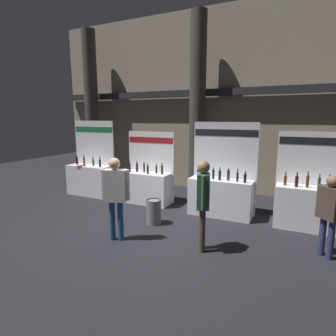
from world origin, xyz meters
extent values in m
plane|color=black|center=(0.00, 0.00, 0.00)|extent=(24.83, 24.83, 0.00)
cube|color=gray|center=(0.00, 4.49, 3.20)|extent=(12.41, 0.25, 6.41)
cube|color=#2D2D33|center=(0.00, 4.18, 3.52)|extent=(12.41, 0.20, 0.24)
cylinder|color=#423D38|center=(-4.57, 3.68, 3.03)|extent=(0.55, 0.55, 6.06)
cylinder|color=#423D38|center=(0.00, 3.68, 3.03)|extent=(0.55, 0.55, 6.06)
cube|color=white|center=(-3.26, 1.85, 0.52)|extent=(1.56, 0.60, 1.04)
cube|color=white|center=(-3.26, 2.19, 1.28)|extent=(1.64, 0.04, 2.55)
cube|color=#1E6638|center=(-3.26, 2.16, 2.26)|extent=(1.59, 0.01, 0.18)
cylinder|color=black|center=(-3.79, 1.85, 1.16)|extent=(0.07, 0.07, 0.25)
cylinder|color=black|center=(-3.79, 1.85, 1.32)|extent=(0.03, 0.03, 0.07)
cylinder|color=gold|center=(-3.79, 1.85, 1.36)|extent=(0.03, 0.03, 0.02)
cylinder|color=#472D14|center=(-3.44, 1.82, 1.17)|extent=(0.06, 0.06, 0.28)
cylinder|color=#472D14|center=(-3.44, 1.82, 1.35)|extent=(0.03, 0.03, 0.09)
cylinder|color=red|center=(-3.44, 1.82, 1.41)|extent=(0.03, 0.03, 0.02)
cylinder|color=#19381E|center=(-3.10, 1.89, 1.15)|extent=(0.06, 0.06, 0.23)
cylinder|color=#19381E|center=(-3.10, 1.89, 1.31)|extent=(0.03, 0.03, 0.07)
cylinder|color=red|center=(-3.10, 1.89, 1.35)|extent=(0.03, 0.03, 0.02)
cylinder|color=black|center=(-2.76, 1.83, 1.15)|extent=(0.07, 0.07, 0.24)
cylinder|color=black|center=(-2.76, 1.83, 1.31)|extent=(0.03, 0.03, 0.08)
cylinder|color=black|center=(-2.76, 1.83, 1.37)|extent=(0.03, 0.03, 0.02)
cube|color=maroon|center=(-3.44, 1.67, 1.04)|extent=(0.23, 0.31, 0.01)
cube|color=white|center=(-1.02, 1.87, 0.49)|extent=(1.53, 0.60, 0.97)
cube|color=white|center=(-1.02, 2.21, 1.12)|extent=(1.61, 0.04, 2.23)
cube|color=maroon|center=(-1.02, 2.19, 1.96)|extent=(1.56, 0.01, 0.18)
cylinder|color=black|center=(-1.57, 1.81, 1.10)|extent=(0.07, 0.07, 0.25)
cylinder|color=black|center=(-1.57, 1.81, 1.26)|extent=(0.03, 0.03, 0.08)
cylinder|color=red|center=(-1.57, 1.81, 1.31)|extent=(0.03, 0.03, 0.02)
cylinder|color=black|center=(-1.37, 1.92, 1.11)|extent=(0.07, 0.07, 0.27)
cylinder|color=black|center=(-1.37, 1.92, 1.27)|extent=(0.03, 0.03, 0.06)
cylinder|color=red|center=(-1.37, 1.92, 1.31)|extent=(0.03, 0.03, 0.02)
cylinder|color=#472D14|center=(-1.12, 1.94, 1.11)|extent=(0.06, 0.06, 0.27)
cylinder|color=#472D14|center=(-1.12, 1.94, 1.27)|extent=(0.03, 0.03, 0.06)
cylinder|color=gold|center=(-1.12, 1.94, 1.31)|extent=(0.03, 0.03, 0.02)
cylinder|color=#19381E|center=(-0.90, 1.78, 1.09)|extent=(0.07, 0.07, 0.25)
cylinder|color=#19381E|center=(-0.90, 1.78, 1.25)|extent=(0.03, 0.03, 0.07)
cylinder|color=gold|center=(-0.90, 1.78, 1.29)|extent=(0.03, 0.03, 0.02)
cylinder|color=#19381E|center=(-0.68, 1.94, 1.08)|extent=(0.06, 0.06, 0.22)
cylinder|color=#19381E|center=(-0.68, 1.94, 1.23)|extent=(0.03, 0.03, 0.06)
cylinder|color=black|center=(-0.68, 1.94, 1.27)|extent=(0.03, 0.03, 0.02)
cylinder|color=#472D14|center=(-0.47, 1.90, 1.10)|extent=(0.07, 0.07, 0.27)
cylinder|color=#472D14|center=(-0.47, 1.90, 1.27)|extent=(0.03, 0.03, 0.07)
cylinder|color=black|center=(-0.47, 1.90, 1.31)|extent=(0.03, 0.03, 0.02)
cube|color=white|center=(1.38, 1.74, 0.51)|extent=(1.70, 0.60, 1.02)
cube|color=white|center=(1.38, 2.08, 1.27)|extent=(1.78, 0.04, 2.55)
cube|color=black|center=(1.38, 2.06, 2.26)|extent=(1.73, 0.01, 0.18)
cylinder|color=black|center=(0.75, 1.71, 1.13)|extent=(0.06, 0.06, 0.22)
cylinder|color=black|center=(0.75, 1.71, 1.27)|extent=(0.03, 0.03, 0.06)
cylinder|color=red|center=(0.75, 1.71, 1.31)|extent=(0.03, 0.03, 0.02)
cylinder|color=black|center=(0.95, 1.69, 1.13)|extent=(0.06, 0.06, 0.23)
cylinder|color=black|center=(0.95, 1.69, 1.29)|extent=(0.03, 0.03, 0.08)
cylinder|color=red|center=(0.95, 1.69, 1.33)|extent=(0.03, 0.03, 0.02)
cylinder|color=black|center=(1.17, 1.74, 1.14)|extent=(0.06, 0.06, 0.24)
cylinder|color=black|center=(1.17, 1.74, 1.30)|extent=(0.03, 0.03, 0.06)
cylinder|color=gold|center=(1.17, 1.74, 1.34)|extent=(0.03, 0.03, 0.02)
cylinder|color=black|center=(1.37, 1.65, 1.15)|extent=(0.07, 0.07, 0.26)
cylinder|color=black|center=(1.37, 1.65, 1.32)|extent=(0.03, 0.03, 0.08)
cylinder|color=red|center=(1.37, 1.65, 1.36)|extent=(0.03, 0.03, 0.02)
cylinder|color=#19381E|center=(1.59, 1.73, 1.15)|extent=(0.08, 0.08, 0.27)
cylinder|color=#19381E|center=(1.59, 1.73, 1.32)|extent=(0.03, 0.03, 0.06)
cylinder|color=gold|center=(1.59, 1.73, 1.36)|extent=(0.03, 0.03, 0.02)
cylinder|color=black|center=(1.83, 1.71, 1.14)|extent=(0.06, 0.06, 0.23)
cylinder|color=black|center=(1.83, 1.71, 1.30)|extent=(0.03, 0.03, 0.09)
cylinder|color=black|center=(1.83, 1.71, 1.35)|extent=(0.03, 0.03, 0.02)
cylinder|color=black|center=(2.03, 1.66, 1.13)|extent=(0.07, 0.07, 0.22)
cylinder|color=black|center=(2.03, 1.66, 1.27)|extent=(0.03, 0.03, 0.06)
cylinder|color=red|center=(2.03, 1.66, 1.31)|extent=(0.03, 0.03, 0.02)
cube|color=white|center=(3.57, 1.74, 0.52)|extent=(1.59, 0.60, 1.04)
cube|color=white|center=(3.57, 2.08, 1.17)|extent=(1.67, 0.04, 2.34)
cube|color=black|center=(3.57, 2.06, 2.11)|extent=(1.62, 0.01, 0.18)
cylinder|color=#472D14|center=(2.98, 1.75, 1.15)|extent=(0.07, 0.07, 0.22)
cylinder|color=#472D14|center=(2.98, 1.75, 1.30)|extent=(0.03, 0.03, 0.09)
cylinder|color=red|center=(2.98, 1.75, 1.36)|extent=(0.03, 0.03, 0.02)
cylinder|color=black|center=(3.23, 1.65, 1.17)|extent=(0.08, 0.08, 0.26)
cylinder|color=black|center=(3.23, 1.65, 1.34)|extent=(0.03, 0.03, 0.09)
cylinder|color=red|center=(3.23, 1.65, 1.39)|extent=(0.03, 0.03, 0.02)
cylinder|color=#472D14|center=(3.46, 1.72, 1.18)|extent=(0.07, 0.07, 0.28)
cylinder|color=#472D14|center=(3.46, 1.72, 1.36)|extent=(0.03, 0.03, 0.08)
cylinder|color=red|center=(3.46, 1.72, 1.41)|extent=(0.03, 0.03, 0.02)
cylinder|color=#19381E|center=(3.70, 1.66, 1.17)|extent=(0.06, 0.06, 0.26)
cylinder|color=#19381E|center=(3.70, 1.66, 1.33)|extent=(0.03, 0.03, 0.06)
cylinder|color=black|center=(3.70, 1.66, 1.37)|extent=(0.03, 0.03, 0.02)
cylinder|color=black|center=(3.91, 1.80, 1.16)|extent=(0.06, 0.06, 0.24)
cylinder|color=black|center=(3.91, 1.80, 1.32)|extent=(0.03, 0.03, 0.09)
cylinder|color=red|center=(3.91, 1.80, 1.37)|extent=(0.03, 0.03, 0.02)
cylinder|color=slate|center=(0.01, 0.45, 0.30)|extent=(0.38, 0.38, 0.60)
torus|color=black|center=(0.01, 0.45, 0.62)|extent=(0.37, 0.37, 0.02)
cylinder|color=#47382D|center=(1.54, -0.31, 0.45)|extent=(0.12, 0.12, 0.89)
cylinder|color=#47382D|center=(1.60, -0.46, 0.45)|extent=(0.12, 0.12, 0.89)
cube|color=#33563D|center=(1.57, -0.38, 1.24)|extent=(0.34, 0.40, 0.71)
sphere|color=#8C6647|center=(1.57, -0.38, 1.73)|extent=(0.25, 0.25, 0.25)
cylinder|color=#33563D|center=(1.50, -0.18, 1.26)|extent=(0.08, 0.08, 0.67)
cylinder|color=#33563D|center=(1.64, -0.58, 1.26)|extent=(0.08, 0.08, 0.67)
cylinder|color=navy|center=(-0.37, -0.76, 0.44)|extent=(0.12, 0.12, 0.88)
cylinder|color=navy|center=(-0.20, -0.69, 0.44)|extent=(0.12, 0.12, 0.88)
cube|color=silver|center=(-0.28, -0.72, 1.23)|extent=(0.50, 0.36, 0.70)
sphere|color=tan|center=(-0.28, -0.72, 1.71)|extent=(0.24, 0.24, 0.24)
cylinder|color=silver|center=(-0.54, -0.82, 1.25)|extent=(0.08, 0.08, 0.66)
cylinder|color=silver|center=(-0.03, -0.62, 1.25)|extent=(0.08, 0.08, 0.66)
cylinder|color=navy|center=(3.89, 0.30, 0.39)|extent=(0.12, 0.12, 0.78)
cylinder|color=navy|center=(3.76, 0.44, 0.39)|extent=(0.12, 0.12, 0.78)
cube|color=#47382D|center=(3.82, 0.37, 1.09)|extent=(0.46, 0.47, 0.62)
sphere|color=#8C6647|center=(3.82, 0.37, 1.51)|extent=(0.21, 0.21, 0.21)
cylinder|color=#47382D|center=(3.65, 0.55, 1.10)|extent=(0.08, 0.08, 0.59)
camera|label=1|loc=(3.17, -5.39, 2.67)|focal=29.30mm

